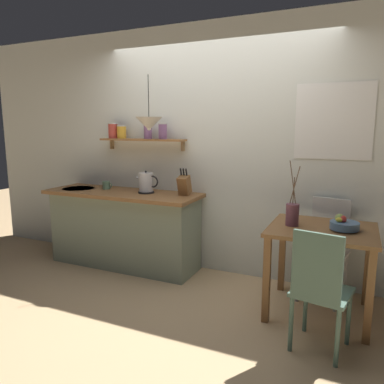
{
  "coord_description": "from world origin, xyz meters",
  "views": [
    {
      "loc": [
        1.43,
        -3.15,
        1.61
      ],
      "look_at": [
        -0.1,
        0.25,
        0.95
      ],
      "focal_mm": 34.48,
      "sensor_mm": 36.0,
      "label": 1
    }
  ],
  "objects": [
    {
      "name": "kitchen_counter",
      "position": [
        -1.0,
        0.32,
        0.45
      ],
      "size": [
        1.83,
        0.63,
        0.88
      ],
      "color": "gray",
      "rests_on": "ground_plane"
    },
    {
      "name": "wall_shelf",
      "position": [
        -0.9,
        0.49,
        1.52
      ],
      "size": [
        1.06,
        0.2,
        0.32
      ],
      "color": "#9E6B3D"
    },
    {
      "name": "twig_vase",
      "position": [
        0.95,
        0.02,
        0.87
      ],
      "size": [
        0.11,
        0.11,
        0.56
      ],
      "color": "brown",
      "rests_on": "dining_table"
    },
    {
      "name": "dining_chair_near",
      "position": [
        1.25,
        -0.57,
        0.51
      ],
      "size": [
        0.45,
        0.45,
        0.92
      ],
      "color": "#4C6B5B",
      "rests_on": "ground_plane"
    },
    {
      "name": "dining_chair_far",
      "position": [
        1.22,
        0.42,
        0.52
      ],
      "size": [
        0.47,
        0.49,
        0.94
      ],
      "color": "silver",
      "rests_on": "ground_plane"
    },
    {
      "name": "knife_block",
      "position": [
        -0.25,
        0.38,
        1.0
      ],
      "size": [
        0.11,
        0.16,
        0.3
      ],
      "color": "brown",
      "rests_on": "kitchen_counter"
    },
    {
      "name": "pendant_lamp",
      "position": [
        -0.55,
        0.17,
        1.64
      ],
      "size": [
        0.27,
        0.27,
        0.56
      ],
      "color": "black"
    },
    {
      "name": "coffee_mug_by_sink",
      "position": [
        -1.27,
        0.37,
        0.93
      ],
      "size": [
        0.13,
        0.09,
        0.09
      ],
      "color": "slate",
      "rests_on": "kitchen_counter"
    },
    {
      "name": "electric_kettle",
      "position": [
        -0.7,
        0.34,
        0.99
      ],
      "size": [
        0.27,
        0.18,
        0.25
      ],
      "color": "black",
      "rests_on": "kitchen_counter"
    },
    {
      "name": "fruit_bowl",
      "position": [
        1.36,
        0.03,
        0.82
      ],
      "size": [
        0.23,
        0.23,
        0.14
      ],
      "color": "#51759E",
      "rests_on": "dining_table"
    },
    {
      "name": "ground_plane",
      "position": [
        0.0,
        0.0,
        0.0
      ],
      "size": [
        14.0,
        14.0,
        0.0
      ],
      "primitive_type": "plane",
      "color": "tan"
    },
    {
      "name": "dining_table",
      "position": [
        1.2,
        0.04,
        0.64
      ],
      "size": [
        0.87,
        0.78,
        0.77
      ],
      "color": "brown",
      "rests_on": "ground_plane"
    },
    {
      "name": "back_wall",
      "position": [
        0.2,
        0.65,
        1.35
      ],
      "size": [
        6.8,
        0.11,
        2.7
      ],
      "color": "silver",
      "rests_on": "ground_plane"
    }
  ]
}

